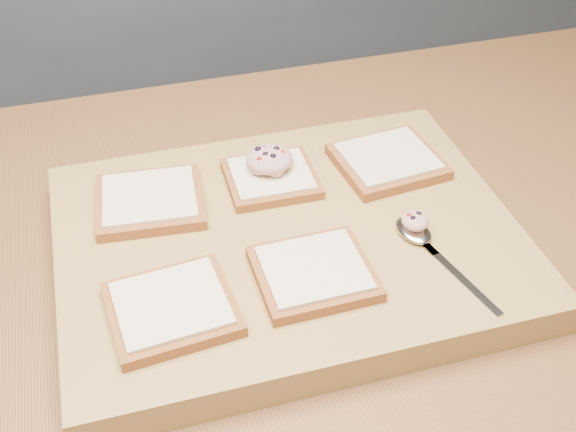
{
  "coord_description": "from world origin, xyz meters",
  "views": [
    {
      "loc": [
        -0.23,
        -0.68,
        1.51
      ],
      "look_at": [
        -0.05,
        -0.06,
        0.96
      ],
      "focal_mm": 45.0,
      "sensor_mm": 36.0,
      "label": 1
    }
  ],
  "objects_px": {
    "spoon": "(420,237)",
    "bread_far_center": "(271,178)",
    "cutting_board": "(288,243)",
    "tuna_salad_dollop": "(269,159)"
  },
  "relations": [
    {
      "from": "spoon",
      "to": "bread_far_center",
      "type": "bearing_deg",
      "value": 131.56
    },
    {
      "from": "cutting_board",
      "to": "bread_far_center",
      "type": "relative_size",
      "value": 4.72
    },
    {
      "from": "bread_far_center",
      "to": "tuna_salad_dollop",
      "type": "height_order",
      "value": "tuna_salad_dollop"
    },
    {
      "from": "cutting_board",
      "to": "spoon",
      "type": "relative_size",
      "value": 3.05
    },
    {
      "from": "cutting_board",
      "to": "tuna_salad_dollop",
      "type": "bearing_deg",
      "value": 86.95
    },
    {
      "from": "cutting_board",
      "to": "spoon",
      "type": "xyz_separation_m",
      "value": [
        0.14,
        -0.06,
        0.03
      ]
    },
    {
      "from": "bread_far_center",
      "to": "tuna_salad_dollop",
      "type": "xyz_separation_m",
      "value": [
        0.0,
        0.01,
        0.02
      ]
    },
    {
      "from": "bread_far_center",
      "to": "spoon",
      "type": "relative_size",
      "value": 0.65
    },
    {
      "from": "bread_far_center",
      "to": "spoon",
      "type": "bearing_deg",
      "value": -48.44
    },
    {
      "from": "bread_far_center",
      "to": "tuna_salad_dollop",
      "type": "bearing_deg",
      "value": 86.01
    }
  ]
}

